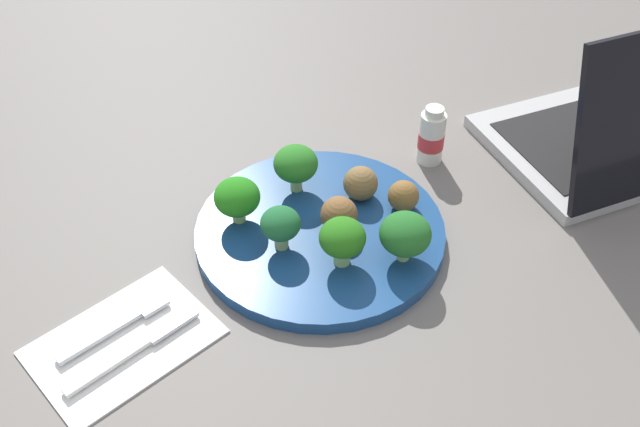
{
  "coord_description": "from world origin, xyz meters",
  "views": [
    {
      "loc": [
        -0.35,
        -0.47,
        0.57
      ],
      "look_at": [
        0.0,
        0.0,
        0.04
      ],
      "focal_mm": 40.55,
      "sensor_mm": 36.0,
      "label": 1
    }
  ],
  "objects_px": {
    "meatball_back_right": "(361,183)",
    "knife": "(139,345)",
    "broccoli_floret_center": "(342,239)",
    "meatball_mid_right": "(403,196)",
    "yogurt_bottle": "(431,137)",
    "laptop": "(634,129)",
    "broccoli_floret_back_left": "(279,223)",
    "fork": "(119,323)",
    "broccoli_floret_back_right": "(237,197)",
    "broccoli_floret_front_right": "(296,164)",
    "plate": "(320,232)",
    "meatball_back_left": "(339,215)",
    "broccoli_floret_near_rim": "(405,234)",
    "napkin": "(123,341)"
  },
  "relations": [
    {
      "from": "meatball_back_right",
      "to": "knife",
      "type": "height_order",
      "value": "meatball_back_right"
    },
    {
      "from": "broccoli_floret_center",
      "to": "meatball_back_right",
      "type": "bearing_deg",
      "value": 40.88
    },
    {
      "from": "meatball_mid_right",
      "to": "yogurt_bottle",
      "type": "xyz_separation_m",
      "value": [
        0.1,
        0.06,
        0.0
      ]
    },
    {
      "from": "broccoli_floret_center",
      "to": "laptop",
      "type": "height_order",
      "value": "laptop"
    },
    {
      "from": "broccoli_floret_back_left",
      "to": "laptop",
      "type": "height_order",
      "value": "laptop"
    },
    {
      "from": "meatball_back_right",
      "to": "fork",
      "type": "relative_size",
      "value": 0.33
    },
    {
      "from": "broccoli_floret_back_right",
      "to": "broccoli_floret_front_right",
      "type": "bearing_deg",
      "value": 4.0
    },
    {
      "from": "plate",
      "to": "broccoli_floret_back_left",
      "type": "distance_m",
      "value": 0.07
    },
    {
      "from": "broccoli_floret_back_left",
      "to": "meatball_back_left",
      "type": "bearing_deg",
      "value": -14.39
    },
    {
      "from": "meatball_back_left",
      "to": "broccoli_floret_center",
      "type": "bearing_deg",
      "value": -124.02
    },
    {
      "from": "yogurt_bottle",
      "to": "laptop",
      "type": "height_order",
      "value": "laptop"
    },
    {
      "from": "plate",
      "to": "meatball_mid_right",
      "type": "height_order",
      "value": "meatball_mid_right"
    },
    {
      "from": "fork",
      "to": "broccoli_floret_back_right",
      "type": "bearing_deg",
      "value": 16.36
    },
    {
      "from": "broccoli_floret_front_right",
      "to": "laptop",
      "type": "bearing_deg",
      "value": -24.55
    },
    {
      "from": "plate",
      "to": "broccoli_floret_center",
      "type": "xyz_separation_m",
      "value": [
        -0.01,
        -0.06,
        0.04
      ]
    },
    {
      "from": "broccoli_floret_back_left",
      "to": "broccoli_floret_center",
      "type": "xyz_separation_m",
      "value": [
        0.04,
        -0.06,
        0.0
      ]
    },
    {
      "from": "broccoli_floret_near_rim",
      "to": "meatball_mid_right",
      "type": "bearing_deg",
      "value": 49.04
    },
    {
      "from": "meatball_mid_right",
      "to": "yogurt_bottle",
      "type": "distance_m",
      "value": 0.12
    },
    {
      "from": "broccoli_floret_back_right",
      "to": "meatball_mid_right",
      "type": "relative_size",
      "value": 1.52
    },
    {
      "from": "broccoli_floret_center",
      "to": "broccoli_floret_front_right",
      "type": "distance_m",
      "value": 0.13
    },
    {
      "from": "meatball_back_left",
      "to": "meatball_mid_right",
      "type": "distance_m",
      "value": 0.08
    },
    {
      "from": "fork",
      "to": "laptop",
      "type": "xyz_separation_m",
      "value": [
        0.65,
        -0.12,
        0.03
      ]
    },
    {
      "from": "meatball_back_left",
      "to": "yogurt_bottle",
      "type": "xyz_separation_m",
      "value": [
        0.18,
        0.05,
        -0.0
      ]
    },
    {
      "from": "laptop",
      "to": "meatball_back_right",
      "type": "bearing_deg",
      "value": 160.06
    },
    {
      "from": "broccoli_floret_center",
      "to": "meatball_back_left",
      "type": "relative_size",
      "value": 1.35
    },
    {
      "from": "broccoli_floret_back_left",
      "to": "yogurt_bottle",
      "type": "relative_size",
      "value": 0.65
    },
    {
      "from": "broccoli_floret_center",
      "to": "napkin",
      "type": "distance_m",
      "value": 0.24
    },
    {
      "from": "knife",
      "to": "laptop",
      "type": "relative_size",
      "value": 0.4
    },
    {
      "from": "broccoli_floret_near_rim",
      "to": "knife",
      "type": "xyz_separation_m",
      "value": [
        -0.28,
        0.07,
        -0.04
      ]
    },
    {
      "from": "plate",
      "to": "yogurt_bottle",
      "type": "height_order",
      "value": "yogurt_bottle"
    },
    {
      "from": "meatball_mid_right",
      "to": "meatball_back_left",
      "type": "bearing_deg",
      "value": 168.61
    },
    {
      "from": "broccoli_floret_front_right",
      "to": "broccoli_floret_center",
      "type": "bearing_deg",
      "value": -103.51
    },
    {
      "from": "broccoli_floret_front_right",
      "to": "meatball_mid_right",
      "type": "distance_m",
      "value": 0.13
    },
    {
      "from": "napkin",
      "to": "fork",
      "type": "height_order",
      "value": "fork"
    },
    {
      "from": "napkin",
      "to": "broccoli_floret_back_left",
      "type": "bearing_deg",
      "value": 2.43
    },
    {
      "from": "broccoli_floret_back_right",
      "to": "broccoli_floret_back_left",
      "type": "bearing_deg",
      "value": -76.61
    },
    {
      "from": "broccoli_floret_center",
      "to": "yogurt_bottle",
      "type": "relative_size",
      "value": 0.71
    },
    {
      "from": "broccoli_floret_near_rim",
      "to": "broccoli_floret_back_left",
      "type": "height_order",
      "value": "broccoli_floret_near_rim"
    },
    {
      "from": "meatball_mid_right",
      "to": "broccoli_floret_near_rim",
      "type": "bearing_deg",
      "value": -130.96
    },
    {
      "from": "knife",
      "to": "broccoli_floret_near_rim",
      "type": "bearing_deg",
      "value": -13.97
    },
    {
      "from": "fork",
      "to": "meatball_mid_right",
      "type": "bearing_deg",
      "value": -7.5
    },
    {
      "from": "plate",
      "to": "laptop",
      "type": "xyz_separation_m",
      "value": [
        0.41,
        -0.11,
        0.03
      ]
    },
    {
      "from": "knife",
      "to": "laptop",
      "type": "height_order",
      "value": "laptop"
    },
    {
      "from": "broccoli_floret_back_right",
      "to": "knife",
      "type": "distance_m",
      "value": 0.19
    },
    {
      "from": "knife",
      "to": "meatball_mid_right",
      "type": "bearing_deg",
      "value": -1.42
    },
    {
      "from": "broccoli_floret_center",
      "to": "meatball_back_right",
      "type": "height_order",
      "value": "broccoli_floret_center"
    },
    {
      "from": "fork",
      "to": "knife",
      "type": "height_order",
      "value": "same"
    },
    {
      "from": "broccoli_floret_near_rim",
      "to": "napkin",
      "type": "distance_m",
      "value": 0.3
    },
    {
      "from": "meatball_mid_right",
      "to": "napkin",
      "type": "distance_m",
      "value": 0.34
    },
    {
      "from": "broccoli_floret_back_right",
      "to": "meatball_back_right",
      "type": "relative_size",
      "value": 1.35
    }
  ]
}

